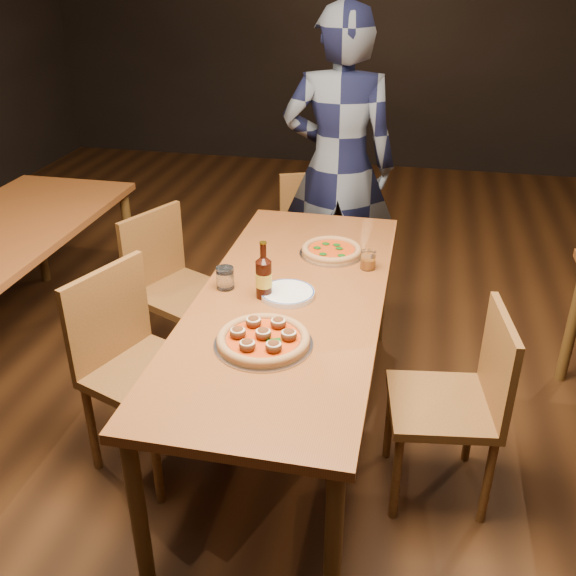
% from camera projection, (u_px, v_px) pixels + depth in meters
% --- Properties ---
extents(ground, '(9.00, 9.00, 0.00)m').
position_uv_depth(ground, '(290.00, 432.00, 3.13)').
color(ground, black).
extents(room_shell, '(9.00, 9.00, 9.00)m').
position_uv_depth(room_shell, '(291.00, 23.00, 2.27)').
color(room_shell, black).
rests_on(room_shell, ground).
extents(table_main, '(0.80, 2.00, 0.75)m').
position_uv_depth(table_main, '(290.00, 311.00, 2.82)').
color(table_main, brown).
rests_on(table_main, ground).
extents(chair_main_nw, '(0.58, 0.58, 0.96)m').
position_uv_depth(chair_main_nw, '(148.00, 372.00, 2.75)').
color(chair_main_nw, brown).
rests_on(chair_main_nw, ground).
extents(chair_main_sw, '(0.56, 0.56, 0.91)m').
position_uv_depth(chair_main_sw, '(181.00, 292.00, 3.45)').
color(chair_main_sw, brown).
rests_on(chair_main_sw, ground).
extents(chair_main_e, '(0.48, 0.48, 0.90)m').
position_uv_depth(chair_main_e, '(442.00, 404.00, 2.61)').
color(chair_main_e, brown).
rests_on(chair_main_e, ground).
extents(chair_end, '(0.55, 0.55, 0.91)m').
position_uv_depth(chair_end, '(319.00, 247.00, 3.98)').
color(chair_end, brown).
rests_on(chair_end, ground).
extents(pizza_meatball, '(0.38, 0.38, 0.07)m').
position_uv_depth(pizza_meatball, '(263.00, 339.00, 2.43)').
color(pizza_meatball, '#B7B7BF').
rests_on(pizza_meatball, table_main).
extents(pizza_margherita, '(0.32, 0.32, 0.04)m').
position_uv_depth(pizza_margherita, '(332.00, 250.00, 3.16)').
color(pizza_margherita, '#B7B7BF').
rests_on(pizza_margherita, table_main).
extents(plate_stack, '(0.24, 0.24, 0.02)m').
position_uv_depth(plate_stack, '(287.00, 293.00, 2.79)').
color(plate_stack, white).
rests_on(plate_stack, table_main).
extents(beer_bottle, '(0.07, 0.07, 0.25)m').
position_uv_depth(beer_bottle, '(264.00, 278.00, 2.74)').
color(beer_bottle, black).
rests_on(beer_bottle, table_main).
extents(water_glass, '(0.08, 0.08, 0.10)m').
position_uv_depth(water_glass, '(225.00, 278.00, 2.83)').
color(water_glass, white).
rests_on(water_glass, table_main).
extents(amber_glass, '(0.07, 0.07, 0.09)m').
position_uv_depth(amber_glass, '(368.00, 260.00, 3.01)').
color(amber_glass, '#AE5913').
rests_on(amber_glass, table_main).
extents(diner, '(0.72, 0.50, 1.87)m').
position_uv_depth(diner, '(339.00, 167.00, 3.84)').
color(diner, black).
rests_on(diner, ground).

